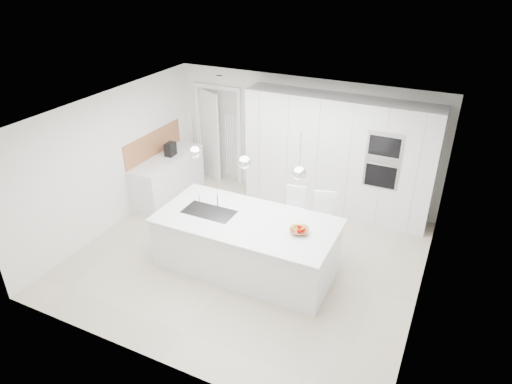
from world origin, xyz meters
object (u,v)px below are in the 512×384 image
at_px(island_base, 245,246).
at_px(bar_stool_right, 320,226).
at_px(espresso_machine, 170,149).
at_px(bar_stool_left, 292,218).
at_px(fruit_bowl, 299,231).

bearing_deg(island_base, bar_stool_right, 42.35).
relative_size(espresso_machine, bar_stool_right, 0.23).
xyz_separation_m(espresso_machine, bar_stool_left, (2.96, -0.69, -0.48)).
bearing_deg(espresso_machine, bar_stool_right, -16.38).
xyz_separation_m(espresso_machine, bar_stool_right, (3.48, -0.76, -0.46)).
height_order(island_base, bar_stool_left, bar_stool_left).
bearing_deg(bar_stool_right, bar_stool_left, 156.88).
distance_m(fruit_bowl, bar_stool_left, 1.07).
bearing_deg(espresso_machine, bar_stool_left, -17.14).
bearing_deg(bar_stool_left, island_base, -121.39).
height_order(fruit_bowl, espresso_machine, espresso_machine).
bearing_deg(island_base, fruit_bowl, 3.17).
relative_size(bar_stool_left, bar_stool_right, 0.96).
distance_m(bar_stool_left, bar_stool_right, 0.53).
distance_m(island_base, fruit_bowl, 1.01).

